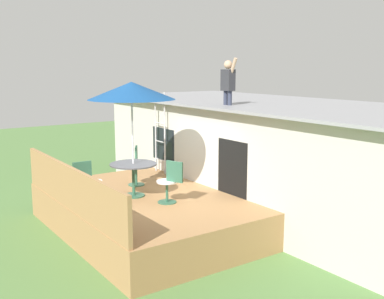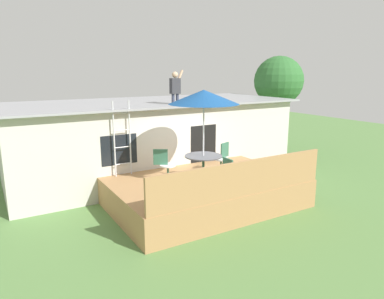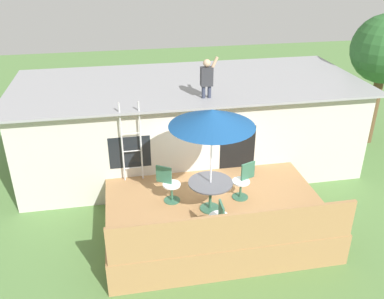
{
  "view_description": "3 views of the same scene",
  "coord_description": "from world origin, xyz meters",
  "px_view_note": "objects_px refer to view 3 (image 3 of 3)",
  "views": [
    {
      "loc": [
        8.82,
        -4.93,
        3.67
      ],
      "look_at": [
        0.28,
        1.01,
        1.8
      ],
      "focal_mm": 43.44,
      "sensor_mm": 36.0,
      "label": 1
    },
    {
      "loc": [
        -5.27,
        -8.15,
        3.83
      ],
      "look_at": [
        -0.11,
        0.48,
        1.56
      ],
      "focal_mm": 32.75,
      "sensor_mm": 36.0,
      "label": 2
    },
    {
      "loc": [
        -2.1,
        -8.2,
        6.5
      ],
      "look_at": [
        -0.49,
        0.42,
        2.08
      ],
      "focal_mm": 38.51,
      "sensor_mm": 36.0,
      "label": 3
    }
  ],
  "objects_px": {
    "patio_table": "(210,188)",
    "patio_chair_right": "(243,181)",
    "patio_chair_near": "(220,219)",
    "patio_umbrella": "(212,118)",
    "person_figure": "(207,76)",
    "patio_chair_left": "(169,184)",
    "step_ladder": "(131,142)"
  },
  "relations": [
    {
      "from": "patio_table",
      "to": "patio_chair_right",
      "type": "height_order",
      "value": "patio_chair_right"
    },
    {
      "from": "patio_table",
      "to": "patio_chair_right",
      "type": "bearing_deg",
      "value": 22.12
    },
    {
      "from": "patio_chair_near",
      "to": "patio_table",
      "type": "bearing_deg",
      "value": 0.0
    },
    {
      "from": "patio_umbrella",
      "to": "patio_chair_near",
      "type": "relative_size",
      "value": 2.76
    },
    {
      "from": "person_figure",
      "to": "patio_chair_left",
      "type": "distance_m",
      "value": 3.06
    },
    {
      "from": "patio_table",
      "to": "step_ladder",
      "type": "relative_size",
      "value": 0.47
    },
    {
      "from": "patio_table",
      "to": "person_figure",
      "type": "xyz_separation_m",
      "value": [
        0.4,
        2.35,
        1.98
      ]
    },
    {
      "from": "step_ladder",
      "to": "patio_chair_near",
      "type": "height_order",
      "value": "step_ladder"
    },
    {
      "from": "patio_chair_near",
      "to": "patio_chair_right",
      "type": "bearing_deg",
      "value": -32.03
    },
    {
      "from": "step_ladder",
      "to": "person_figure",
      "type": "bearing_deg",
      "value": 16.54
    },
    {
      "from": "patio_umbrella",
      "to": "step_ladder",
      "type": "relative_size",
      "value": 1.15
    },
    {
      "from": "patio_table",
      "to": "patio_chair_left",
      "type": "distance_m",
      "value": 1.07
    },
    {
      "from": "patio_umbrella",
      "to": "step_ladder",
      "type": "distance_m",
      "value": 2.73
    },
    {
      "from": "person_figure",
      "to": "patio_chair_near",
      "type": "bearing_deg",
      "value": -97.35
    },
    {
      "from": "person_figure",
      "to": "patio_umbrella",
      "type": "bearing_deg",
      "value": -99.76
    },
    {
      "from": "step_ladder",
      "to": "patio_chair_right",
      "type": "distance_m",
      "value": 3.02
    },
    {
      "from": "patio_chair_right",
      "to": "person_figure",
      "type": "bearing_deg",
      "value": -97.54
    },
    {
      "from": "person_figure",
      "to": "patio_chair_right",
      "type": "bearing_deg",
      "value": -75.42
    },
    {
      "from": "patio_chair_right",
      "to": "patio_chair_near",
      "type": "bearing_deg",
      "value": 34.0
    },
    {
      "from": "patio_umbrella",
      "to": "patio_chair_near",
      "type": "height_order",
      "value": "patio_umbrella"
    },
    {
      "from": "step_ladder",
      "to": "patio_chair_near",
      "type": "relative_size",
      "value": 2.39
    },
    {
      "from": "patio_chair_right",
      "to": "patio_chair_near",
      "type": "distance_m",
      "value": 1.71
    },
    {
      "from": "patio_chair_right",
      "to": "patio_chair_near",
      "type": "xyz_separation_m",
      "value": [
        -0.95,
        -1.42,
        0.0
      ]
    },
    {
      "from": "patio_table",
      "to": "patio_chair_right",
      "type": "relative_size",
      "value": 1.13
    },
    {
      "from": "person_figure",
      "to": "patio_table",
      "type": "bearing_deg",
      "value": -99.76
    },
    {
      "from": "step_ladder",
      "to": "patio_chair_left",
      "type": "height_order",
      "value": "step_ladder"
    },
    {
      "from": "person_figure",
      "to": "patio_chair_left",
      "type": "height_order",
      "value": "person_figure"
    },
    {
      "from": "patio_chair_left",
      "to": "patio_chair_right",
      "type": "relative_size",
      "value": 1.0
    },
    {
      "from": "person_figure",
      "to": "patio_chair_left",
      "type": "xyz_separation_m",
      "value": [
        -1.31,
        -1.8,
        -2.11
      ]
    },
    {
      "from": "patio_umbrella",
      "to": "patio_chair_left",
      "type": "xyz_separation_m",
      "value": [
        -0.91,
        0.55,
        -1.89
      ]
    },
    {
      "from": "patio_table",
      "to": "patio_chair_near",
      "type": "bearing_deg",
      "value": -91.84
    },
    {
      "from": "step_ladder",
      "to": "patio_chair_left",
      "type": "relative_size",
      "value": 2.39
    }
  ]
}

